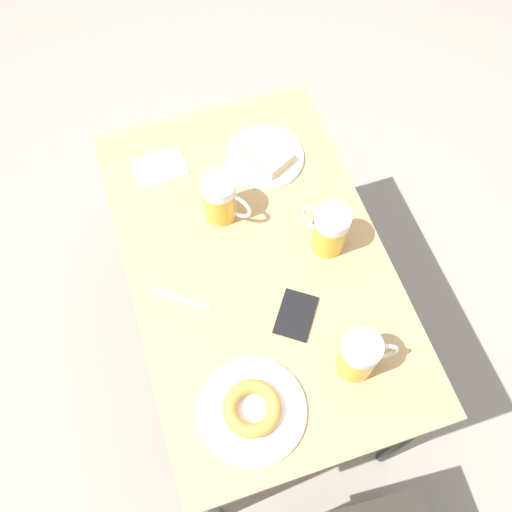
# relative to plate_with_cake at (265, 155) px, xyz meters

# --- Properties ---
(ground_plane) EXTENTS (8.00, 8.00, 0.00)m
(ground_plane) POSITION_rel_plate_with_cake_xyz_m (0.13, 0.31, -0.79)
(ground_plane) COLOR gray
(table) EXTENTS (0.68, 1.10, 0.77)m
(table) POSITION_rel_plate_with_cake_xyz_m (0.13, 0.31, -0.09)
(table) COLOR tan
(table) RESTS_ON ground_plane
(plate_with_cake) EXTENTS (0.23, 0.23, 0.04)m
(plate_with_cake) POSITION_rel_plate_with_cake_xyz_m (0.00, 0.00, 0.00)
(plate_with_cake) COLOR white
(plate_with_cake) RESTS_ON table
(plate_with_donut) EXTENTS (0.26, 0.26, 0.04)m
(plate_with_donut) POSITION_rel_plate_with_cake_xyz_m (0.26, 0.69, 0.00)
(plate_with_donut) COLOR white
(plate_with_donut) RESTS_ON table
(beer_mug_left) EXTENTS (0.10, 0.13, 0.14)m
(beer_mug_left) POSITION_rel_plate_with_cake_xyz_m (-0.07, 0.32, 0.06)
(beer_mug_left) COLOR gold
(beer_mug_left) RESTS_ON table
(beer_mug_center) EXTENTS (0.12, 0.12, 0.14)m
(beer_mug_center) POSITION_rel_plate_with_cake_xyz_m (0.17, 0.14, 0.06)
(beer_mug_center) COLOR gold
(beer_mug_center) RESTS_ON table
(beer_mug_right) EXTENTS (0.14, 0.09, 0.14)m
(beer_mug_right) POSITION_rel_plate_with_cake_xyz_m (-0.01, 0.66, 0.06)
(beer_mug_right) COLOR gold
(beer_mug_right) RESTS_ON table
(napkin_folded) EXTENTS (0.16, 0.11, 0.00)m
(napkin_folded) POSITION_rel_plate_with_cake_xyz_m (0.30, -0.06, -0.01)
(napkin_folded) COLOR white
(napkin_folded) RESTS_ON table
(fork) EXTENTS (0.15, 0.11, 0.00)m
(fork) POSITION_rel_plate_with_cake_xyz_m (0.35, 0.36, -0.01)
(fork) COLOR silver
(fork) RESTS_ON table
(passport_near_edge) EXTENTS (0.14, 0.15, 0.01)m
(passport_near_edge) POSITION_rel_plate_with_cake_xyz_m (0.08, 0.49, -0.01)
(passport_near_edge) COLOR black
(passport_near_edge) RESTS_ON table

